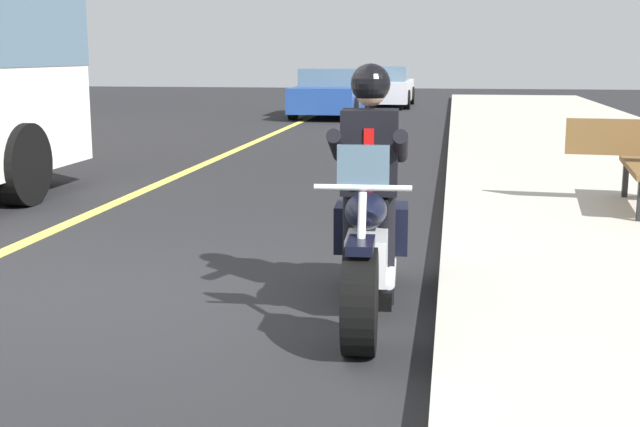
# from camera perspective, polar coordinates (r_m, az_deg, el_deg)

# --- Properties ---
(ground_plane) EXTENTS (80.00, 80.00, 0.00)m
(ground_plane) POSITION_cam_1_polar(r_m,az_deg,el_deg) (6.30, -10.64, -6.02)
(ground_plane) COLOR black
(motorcycle_main) EXTENTS (2.22, 0.66, 1.26)m
(motorcycle_main) POSITION_cam_1_polar(r_m,az_deg,el_deg) (5.89, 3.27, -2.49)
(motorcycle_main) COLOR black
(motorcycle_main) RESTS_ON ground_plane
(rider_main) EXTENTS (0.64, 0.57, 1.74)m
(rider_main) POSITION_cam_1_polar(r_m,az_deg,el_deg) (5.97, 3.39, 3.39)
(rider_main) COLOR black
(rider_main) RESTS_ON ground_plane
(car_silver) EXTENTS (4.60, 1.92, 1.40)m
(car_silver) POSITION_cam_1_polar(r_m,az_deg,el_deg) (24.84, 0.75, 8.21)
(car_silver) COLOR navy
(car_silver) RESTS_ON ground_plane
(car_dark) EXTENTS (4.60, 1.92, 1.40)m
(car_dark) POSITION_cam_1_polar(r_m,az_deg,el_deg) (29.64, 4.42, 8.60)
(car_dark) COLOR silver
(car_dark) RESTS_ON ground_plane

